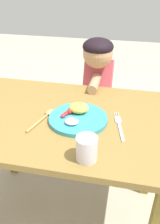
{
  "coord_description": "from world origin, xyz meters",
  "views": [
    {
      "loc": [
        0.28,
        -0.97,
        1.35
      ],
      "look_at": [
        0.08,
        0.02,
        0.73
      ],
      "focal_mm": 39.48,
      "sensor_mm": 36.0,
      "label": 1
    }
  ],
  "objects_px": {
    "spoon": "(46,116)",
    "person": "(97,98)",
    "drinking_cup": "(87,148)",
    "plate": "(78,117)",
    "fork": "(119,125)"
  },
  "relations": [
    {
      "from": "person",
      "to": "plate",
      "type": "bearing_deg",
      "value": 87.48
    },
    {
      "from": "spoon",
      "to": "drinking_cup",
      "type": "relative_size",
      "value": 2.09
    },
    {
      "from": "plate",
      "to": "spoon",
      "type": "bearing_deg",
      "value": -176.68
    },
    {
      "from": "fork",
      "to": "spoon",
      "type": "bearing_deg",
      "value": 77.27
    },
    {
      "from": "plate",
      "to": "person",
      "type": "distance_m",
      "value": 0.55
    },
    {
      "from": "drinking_cup",
      "to": "spoon",
      "type": "bearing_deg",
      "value": 134.81
    },
    {
      "from": "plate",
      "to": "spoon",
      "type": "height_order",
      "value": "plate"
    },
    {
      "from": "plate",
      "to": "spoon",
      "type": "xyz_separation_m",
      "value": [
        -0.16,
        -0.01,
        -0.01
      ]
    },
    {
      "from": "fork",
      "to": "spoon",
      "type": "height_order",
      "value": "spoon"
    },
    {
      "from": "drinking_cup",
      "to": "person",
      "type": "distance_m",
      "value": 0.81
    },
    {
      "from": "spoon",
      "to": "person",
      "type": "height_order",
      "value": "person"
    },
    {
      "from": "spoon",
      "to": "person",
      "type": "xyz_separation_m",
      "value": [
        0.18,
        0.53,
        -0.17
      ]
    },
    {
      "from": "spoon",
      "to": "drinking_cup",
      "type": "bearing_deg",
      "value": -118.99
    },
    {
      "from": "fork",
      "to": "spoon",
      "type": "xyz_separation_m",
      "value": [
        -0.35,
        0.0,
        0.01
      ]
    },
    {
      "from": "fork",
      "to": "spoon",
      "type": "relative_size",
      "value": 1.12
    }
  ]
}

